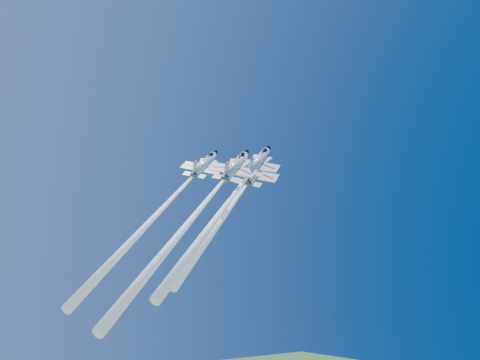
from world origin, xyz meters
TOP-DOWN VIEW (x-y plane):
  - jet_lead at (-4.77, -3.92)m, footprint 35.31×27.54m
  - jet_left at (-20.08, -1.54)m, footprint 36.99×29.58m
  - jet_right at (-11.43, -11.81)m, footprint 36.12×28.62m
  - jet_slot at (-20.00, -13.84)m, footprint 37.29×29.71m

SIDE VIEW (x-z plane):
  - jet_slot at x=-20.00m, z-range 57.26..99.28m
  - jet_left at x=-20.08m, z-range 59.67..101.57m
  - jet_right at x=-11.43m, z-range 61.19..101.55m
  - jet_lead at x=-4.77m, z-range 63.14..101.69m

